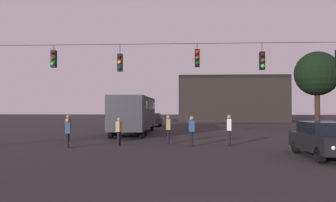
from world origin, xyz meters
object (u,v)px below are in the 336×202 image
Objects in this scene: pedestrian_trailing at (68,126)px; pedestrian_far_side at (229,128)px; pedestrian_crossing_right at (68,131)px; pedestrian_crossing_left at (192,129)px; car_far_left at (153,120)px; tree_left_silhouette at (317,74)px; car_near_right at (325,139)px; pedestrian_crossing_center at (119,130)px; pedestrian_near_bus at (168,128)px; city_bus at (135,111)px.

pedestrian_far_side reaches higher than pedestrian_trailing.
pedestrian_trailing is at bearing 109.08° from pedestrian_crossing_right.
pedestrian_crossing_left is at bearing 9.00° from pedestrian_crossing_right.
tree_left_silhouette reaches higher than car_far_left.
pedestrian_far_side is (-3.50, 4.42, 0.19)m from car_near_right.
pedestrian_crossing_center is 0.91× the size of pedestrian_far_side.
pedestrian_trailing is at bearing 167.15° from pedestrian_far_side.
pedestrian_near_bus is at bearing 166.22° from pedestrian_far_side.
car_near_right is 2.51× the size of pedestrian_far_side.
city_bus reaches higher than pedestrian_crossing_center.
pedestrian_far_side is at bearing 1.82° from pedestrian_crossing_center.
car_far_left is 19.34m from pedestrian_near_bus.
car_near_right is 1.00× the size of car_far_left.
city_bus is 2.54× the size of car_far_left.
pedestrian_crossing_left is at bearing -42.90° from pedestrian_near_bus.
pedestrian_crossing_center is at bearing -89.77° from car_far_left.
pedestrian_crossing_right is 3.95m from pedestrian_trailing.
pedestrian_far_side reaches higher than car_near_right.
pedestrian_crossing_center is 2.80m from pedestrian_crossing_right.
pedestrian_crossing_left is (4.57, -9.12, -0.93)m from city_bus.
pedestrian_crossing_center is at bearing -86.90° from city_bus.
pedestrian_crossing_right is at bearing -96.45° from car_far_left.
pedestrian_near_bus is (-6.97, 5.27, 0.16)m from car_near_right.
pedestrian_near_bus is at bearing 23.84° from pedestrian_crossing_right.
pedestrian_far_side is at bearing -12.85° from pedestrian_trailing.
pedestrian_crossing_left reaches higher than pedestrian_crossing_center.
pedestrian_crossing_left is at bearing -3.08° from pedestrian_crossing_center.
pedestrian_crossing_right reaches higher than car_near_right.
pedestrian_near_bus is at bearing 21.02° from pedestrian_crossing_center.
car_far_left is (0.40, 11.28, -1.07)m from city_bus.
pedestrian_crossing_right reaches higher than car_far_left.
pedestrian_near_bus reaches higher than pedestrian_trailing.
car_near_right is 26.29m from car_far_left.
car_far_left is 18.00m from tree_left_silhouette.
city_bus reaches higher than pedestrian_near_bus.
city_bus reaches higher than car_far_left.
city_bus is at bearing 93.10° from pedestrian_crossing_center.
car_near_right is 10.57m from pedestrian_crossing_center.
pedestrian_trailing is (-1.29, 3.73, 0.07)m from pedestrian_crossing_right.
pedestrian_crossing_center is (0.08, -20.18, 0.09)m from car_far_left.
city_bus reaches higher than pedestrian_crossing_right.
pedestrian_crossing_right is 25.79m from tree_left_silhouette.
pedestrian_crossing_right is at bearing -138.94° from tree_left_silhouette.
pedestrian_far_side is (6.27, -19.98, 0.19)m from car_far_left.
pedestrian_trailing reaches higher than pedestrian_crossing_left.
pedestrian_trailing is 10.24m from pedestrian_far_side.
pedestrian_near_bus reaches higher than car_near_right.
tree_left_silhouette is (19.14, 16.67, 4.60)m from pedestrian_crossing_right.
pedestrian_far_side is at bearing 11.20° from pedestrian_crossing_left.
pedestrian_crossing_right is 0.90× the size of pedestrian_far_side.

